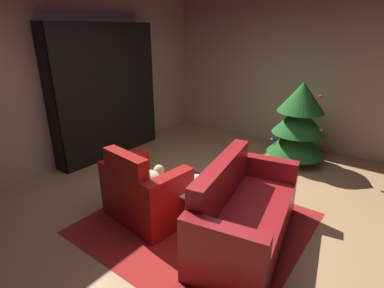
{
  "coord_description": "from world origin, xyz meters",
  "views": [
    {
      "loc": [
        1.82,
        -2.75,
        2.17
      ],
      "look_at": [
        -0.22,
        -0.01,
        0.85
      ],
      "focal_mm": 28.11,
      "sensor_mm": 36.0,
      "label": 1
    }
  ],
  "objects_px": {
    "armchair_red": "(145,194)",
    "couch_red": "(243,215)",
    "book_stack_on_table": "(195,182)",
    "bookshelf_unit": "(112,94)",
    "coffee_table": "(198,190)",
    "bottle_on_table": "(211,179)",
    "decorated_tree": "(299,122)"
  },
  "relations": [
    {
      "from": "bookshelf_unit",
      "to": "decorated_tree",
      "type": "relative_size",
      "value": 1.64
    },
    {
      "from": "decorated_tree",
      "to": "coffee_table",
      "type": "bearing_deg",
      "value": -99.05
    },
    {
      "from": "armchair_red",
      "to": "book_stack_on_table",
      "type": "bearing_deg",
      "value": 37.83
    },
    {
      "from": "armchair_red",
      "to": "coffee_table",
      "type": "distance_m",
      "value": 0.63
    },
    {
      "from": "armchair_red",
      "to": "decorated_tree",
      "type": "xyz_separation_m",
      "value": [
        0.89,
        2.72,
        0.38
      ]
    },
    {
      "from": "armchair_red",
      "to": "decorated_tree",
      "type": "relative_size",
      "value": 0.74
    },
    {
      "from": "book_stack_on_table",
      "to": "decorated_tree",
      "type": "xyz_separation_m",
      "value": [
        0.41,
        2.35,
        0.23
      ]
    },
    {
      "from": "couch_red",
      "to": "bottle_on_table",
      "type": "distance_m",
      "value": 0.52
    },
    {
      "from": "armchair_red",
      "to": "couch_red",
      "type": "bearing_deg",
      "value": 16.53
    },
    {
      "from": "decorated_tree",
      "to": "book_stack_on_table",
      "type": "bearing_deg",
      "value": -100.01
    },
    {
      "from": "coffee_table",
      "to": "decorated_tree",
      "type": "bearing_deg",
      "value": 80.95
    },
    {
      "from": "bottle_on_table",
      "to": "decorated_tree",
      "type": "height_order",
      "value": "decorated_tree"
    },
    {
      "from": "armchair_red",
      "to": "coffee_table",
      "type": "relative_size",
      "value": 1.66
    },
    {
      "from": "book_stack_on_table",
      "to": "bottle_on_table",
      "type": "distance_m",
      "value": 0.23
    },
    {
      "from": "bookshelf_unit",
      "to": "armchair_red",
      "type": "relative_size",
      "value": 2.22
    },
    {
      "from": "armchair_red",
      "to": "decorated_tree",
      "type": "distance_m",
      "value": 2.89
    },
    {
      "from": "coffee_table",
      "to": "book_stack_on_table",
      "type": "bearing_deg",
      "value": 173.75
    },
    {
      "from": "couch_red",
      "to": "bottle_on_table",
      "type": "relative_size",
      "value": 5.63
    },
    {
      "from": "armchair_red",
      "to": "book_stack_on_table",
      "type": "relative_size",
      "value": 6.69
    },
    {
      "from": "bookshelf_unit",
      "to": "coffee_table",
      "type": "height_order",
      "value": "bookshelf_unit"
    },
    {
      "from": "coffee_table",
      "to": "armchair_red",
      "type": "bearing_deg",
      "value": -144.71
    },
    {
      "from": "bookshelf_unit",
      "to": "bottle_on_table",
      "type": "xyz_separation_m",
      "value": [
        2.64,
        -0.81,
        -0.52
      ]
    },
    {
      "from": "bookshelf_unit",
      "to": "couch_red",
      "type": "distance_m",
      "value": 3.3
    },
    {
      "from": "coffee_table",
      "to": "bottle_on_table",
      "type": "bearing_deg",
      "value": 9.72
    },
    {
      "from": "book_stack_on_table",
      "to": "bottle_on_table",
      "type": "xyz_separation_m",
      "value": [
        0.21,
        0.02,
        0.09
      ]
    },
    {
      "from": "bookshelf_unit",
      "to": "bottle_on_table",
      "type": "bearing_deg",
      "value": -17.11
    },
    {
      "from": "armchair_red",
      "to": "bottle_on_table",
      "type": "relative_size",
      "value": 3.22
    },
    {
      "from": "book_stack_on_table",
      "to": "bookshelf_unit",
      "type": "bearing_deg",
      "value": 161.02
    },
    {
      "from": "coffee_table",
      "to": "bookshelf_unit",
      "type": "bearing_deg",
      "value": 161.21
    },
    {
      "from": "bookshelf_unit",
      "to": "couch_red",
      "type": "height_order",
      "value": "bookshelf_unit"
    },
    {
      "from": "bookshelf_unit",
      "to": "book_stack_on_table",
      "type": "bearing_deg",
      "value": -18.98
    },
    {
      "from": "bottle_on_table",
      "to": "armchair_red",
      "type": "bearing_deg",
      "value": -150.05
    }
  ]
}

